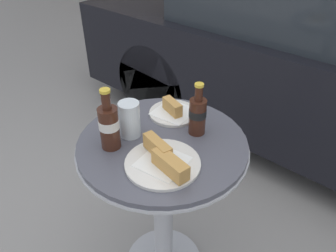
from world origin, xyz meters
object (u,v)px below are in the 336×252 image
cola_bottle_left (198,114)px  cola_bottle_right (109,125)px  drinking_glass (130,121)px  lunch_plate_near (163,161)px  lunch_plate_far (173,111)px  bistro_table (163,183)px

cola_bottle_left → cola_bottle_right: size_ratio=0.89×
cola_bottle_right → drinking_glass: 0.10m
cola_bottle_left → drinking_glass: 0.25m
lunch_plate_near → lunch_plate_far: lunch_plate_near is taller
bistro_table → lunch_plate_near: lunch_plate_near is taller
bistro_table → drinking_glass: 0.31m
bistro_table → lunch_plate_far: size_ratio=3.84×
lunch_plate_near → lunch_plate_far: 0.32m
cola_bottle_left → cola_bottle_right: cola_bottle_right is taller
bistro_table → cola_bottle_left: size_ratio=3.72×
cola_bottle_left → lunch_plate_far: 0.17m
cola_bottle_left → lunch_plate_far: cola_bottle_left is taller
bistro_table → cola_bottle_right: 0.36m
bistro_table → cola_bottle_left: 0.33m
cola_bottle_left → lunch_plate_near: bearing=-82.2°
cola_bottle_left → lunch_plate_near: size_ratio=0.81×
cola_bottle_left → cola_bottle_right: bearing=-123.7°
cola_bottle_right → lunch_plate_near: (0.21, 0.04, -0.07)m
lunch_plate_near → cola_bottle_right: bearing=-168.1°
bistro_table → cola_bottle_right: bearing=-129.3°
bistro_table → lunch_plate_far: (-0.09, 0.16, 0.23)m
cola_bottle_left → lunch_plate_far: size_ratio=1.03×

